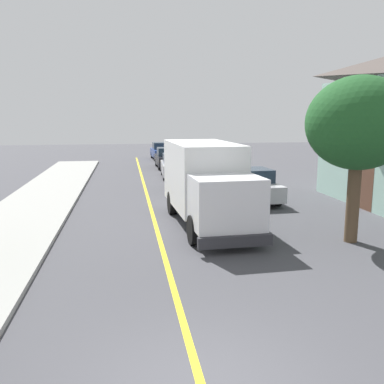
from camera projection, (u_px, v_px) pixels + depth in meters
centre_line_yellow at (156, 227)px, 16.32m from camera, size 0.16×56.00×0.01m
box_truck at (206, 180)px, 16.43m from camera, size 2.75×7.29×3.20m
parked_car_near at (192, 178)px, 23.68m from camera, size 1.94×4.46×1.67m
parked_car_mid at (175, 166)px, 29.36m from camera, size 1.98×4.47×1.67m
parked_car_far at (167, 158)px, 34.89m from camera, size 1.84×4.42×1.67m
parked_car_furthest at (161, 151)px, 41.78m from camera, size 1.98×4.47×1.67m
parked_van_across at (253, 186)px, 21.10m from camera, size 2.01×4.48×1.67m
street_tree_far_side at (358, 124)px, 13.69m from camera, size 3.42×3.42×5.56m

